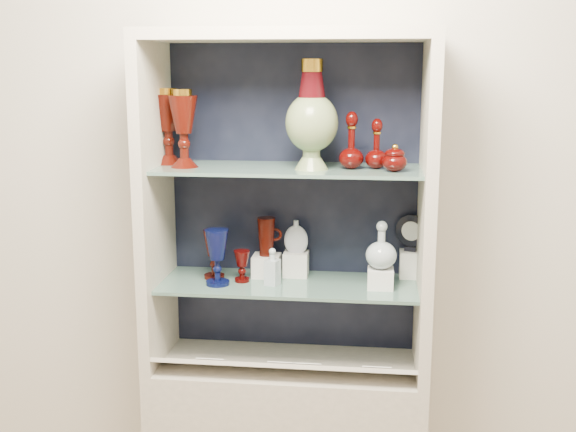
# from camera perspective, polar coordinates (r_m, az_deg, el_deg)

# --- Properties ---
(wall_back) EXTENTS (3.50, 0.02, 2.80)m
(wall_back) POSITION_cam_1_polar(r_m,az_deg,el_deg) (2.74, 0.55, 2.99)
(wall_back) COLOR silver
(wall_back) RESTS_ON ground
(cabinet_back_panel) EXTENTS (0.98, 0.02, 1.15)m
(cabinet_back_panel) POSITION_cam_1_polar(r_m,az_deg,el_deg) (2.72, 0.48, 1.33)
(cabinet_back_panel) COLOR black
(cabinet_back_panel) RESTS_ON cabinet_base
(cabinet_side_left) EXTENTS (0.04, 0.40, 1.15)m
(cabinet_side_left) POSITION_cam_1_polar(r_m,az_deg,el_deg) (2.63, -10.42, 0.79)
(cabinet_side_left) COLOR #B7AE9C
(cabinet_side_left) RESTS_ON cabinet_base
(cabinet_side_right) EXTENTS (0.04, 0.40, 1.15)m
(cabinet_side_right) POSITION_cam_1_polar(r_m,az_deg,el_deg) (2.52, 10.88, 0.29)
(cabinet_side_right) COLOR #B7AE9C
(cabinet_side_right) RESTS_ON cabinet_base
(cabinet_top_cap) EXTENTS (1.00, 0.40, 0.04)m
(cabinet_top_cap) POSITION_cam_1_polar(r_m,az_deg,el_deg) (2.49, 0.00, 14.12)
(cabinet_top_cap) COLOR #B7AE9C
(cabinet_top_cap) RESTS_ON cabinet_side_left
(shelf_lower) EXTENTS (0.92, 0.34, 0.01)m
(shelf_lower) POSITION_cam_1_polar(r_m,az_deg,el_deg) (2.62, 0.05, -5.39)
(shelf_lower) COLOR slate
(shelf_lower) RESTS_ON cabinet_side_left
(shelf_upper) EXTENTS (0.92, 0.34, 0.01)m
(shelf_upper) POSITION_cam_1_polar(r_m,az_deg,el_deg) (2.53, 0.05, 3.73)
(shelf_upper) COLOR slate
(shelf_upper) RESTS_ON cabinet_side_left
(label_ledge) EXTENTS (0.92, 0.17, 0.09)m
(label_ledge) POSITION_cam_1_polar(r_m,az_deg,el_deg) (2.60, -0.30, -11.82)
(label_ledge) COLOR #B7AE9C
(label_ledge) RESTS_ON cabinet_base
(label_card_0) EXTENTS (0.10, 0.06, 0.03)m
(label_card_0) POSITION_cam_1_polar(r_m,az_deg,el_deg) (2.58, 1.54, -11.59)
(label_card_0) COLOR white
(label_card_0) RESTS_ON label_ledge
(label_card_1) EXTENTS (0.10, 0.06, 0.03)m
(label_card_1) POSITION_cam_1_polar(r_m,az_deg,el_deg) (2.63, -6.06, -11.18)
(label_card_1) COLOR white
(label_card_1) RESTS_ON label_ledge
(label_card_2) EXTENTS (0.10, 0.06, 0.03)m
(label_card_2) POSITION_cam_1_polar(r_m,az_deg,el_deg) (2.57, 7.02, -11.77)
(label_card_2) COLOR white
(label_card_2) RESTS_ON label_ledge
(label_card_3) EXTENTS (0.10, 0.06, 0.03)m
(label_card_3) POSITION_cam_1_polar(r_m,az_deg,el_deg) (2.59, -0.44, -11.50)
(label_card_3) COLOR white
(label_card_3) RESTS_ON label_ledge
(pedestal_lamp_left) EXTENTS (0.11, 0.11, 0.27)m
(pedestal_lamp_left) POSITION_cam_1_polar(r_m,az_deg,el_deg) (2.64, -9.44, 7.00)
(pedestal_lamp_left) COLOR #3F0D06
(pedestal_lamp_left) RESTS_ON shelf_upper
(pedestal_lamp_right) EXTENTS (0.13, 0.13, 0.27)m
(pedestal_lamp_right) POSITION_cam_1_polar(r_m,az_deg,el_deg) (2.55, -8.24, 6.86)
(pedestal_lamp_right) COLOR #3F0D06
(pedestal_lamp_right) RESTS_ON shelf_upper
(enamel_urn) EXTENTS (0.20, 0.20, 0.37)m
(enamel_urn) POSITION_cam_1_polar(r_m,az_deg,el_deg) (2.47, 1.89, 8.00)
(enamel_urn) COLOR #06440C
(enamel_urn) RESTS_ON shelf_upper
(ruby_decanter_a) EXTENTS (0.09, 0.09, 0.22)m
(ruby_decanter_a) POSITION_cam_1_polar(r_m,az_deg,el_deg) (2.49, 5.04, 6.24)
(ruby_decanter_a) COLOR #420502
(ruby_decanter_a) RESTS_ON shelf_upper
(ruby_decanter_b) EXTENTS (0.10, 0.10, 0.18)m
(ruby_decanter_b) POSITION_cam_1_polar(r_m,az_deg,el_deg) (2.50, 7.02, 5.80)
(ruby_decanter_b) COLOR #420502
(ruby_decanter_b) RESTS_ON shelf_upper
(lidded_bowl) EXTENTS (0.10, 0.10, 0.10)m
(lidded_bowl) POSITION_cam_1_polar(r_m,az_deg,el_deg) (2.45, 8.43, 4.60)
(lidded_bowl) COLOR #420502
(lidded_bowl) RESTS_ON shelf_upper
(cobalt_goblet) EXTENTS (0.10, 0.10, 0.20)m
(cobalt_goblet) POSITION_cam_1_polar(r_m,az_deg,el_deg) (2.58, -5.61, -3.28)
(cobalt_goblet) COLOR #080D3A
(cobalt_goblet) RESTS_ON shelf_lower
(ruby_goblet_tall) EXTENTS (0.10, 0.10, 0.18)m
(ruby_goblet_tall) POSITION_cam_1_polar(r_m,az_deg,el_deg) (2.66, -5.88, -3.01)
(ruby_goblet_tall) COLOR #3F0D06
(ruby_goblet_tall) RESTS_ON shelf_lower
(ruby_goblet_small) EXTENTS (0.07, 0.07, 0.12)m
(ruby_goblet_small) POSITION_cam_1_polar(r_m,az_deg,el_deg) (2.62, -3.66, -3.98)
(ruby_goblet_small) COLOR #420502
(ruby_goblet_small) RESTS_ON shelf_lower
(riser_ruby_pitcher) EXTENTS (0.10, 0.10, 0.08)m
(riser_ruby_pitcher) POSITION_cam_1_polar(r_m,az_deg,el_deg) (2.69, -1.72, -3.94)
(riser_ruby_pitcher) COLOR silver
(riser_ruby_pitcher) RESTS_ON shelf_lower
(ruby_pitcher) EXTENTS (0.12, 0.09, 0.14)m
(ruby_pitcher) POSITION_cam_1_polar(r_m,az_deg,el_deg) (2.66, -1.73, -1.64)
(ruby_pitcher) COLOR #3F0D06
(ruby_pitcher) RESTS_ON riser_ruby_pitcher
(clear_square_bottle) EXTENTS (0.06, 0.06, 0.14)m
(clear_square_bottle) POSITION_cam_1_polar(r_m,az_deg,el_deg) (2.58, -1.24, -4.01)
(clear_square_bottle) COLOR #A3B4BC
(clear_square_bottle) RESTS_ON shelf_lower
(riser_flat_flask) EXTENTS (0.09, 0.09, 0.09)m
(riser_flat_flask) POSITION_cam_1_polar(r_m,az_deg,el_deg) (2.69, 0.63, -3.80)
(riser_flat_flask) COLOR silver
(riser_flat_flask) RESTS_ON shelf_lower
(flat_flask) EXTENTS (0.09, 0.04, 0.12)m
(flat_flask) POSITION_cam_1_polar(r_m,az_deg,el_deg) (2.67, 0.64, -1.57)
(flat_flask) COLOR #B5BDC8
(flat_flask) RESTS_ON riser_flat_flask
(riser_clear_round_decanter) EXTENTS (0.09, 0.09, 0.07)m
(riser_clear_round_decanter) POSITION_cam_1_polar(r_m,az_deg,el_deg) (2.57, 7.32, -4.90)
(riser_clear_round_decanter) COLOR silver
(riser_clear_round_decanter) RESTS_ON shelf_lower
(clear_round_decanter) EXTENTS (0.13, 0.13, 0.16)m
(clear_round_decanter) POSITION_cam_1_polar(r_m,az_deg,el_deg) (2.54, 7.39, -2.38)
(clear_round_decanter) COLOR #A3B4BC
(clear_round_decanter) RESTS_ON riser_clear_round_decanter
(riser_cameo_medallion) EXTENTS (0.08, 0.08, 0.10)m
(riser_cameo_medallion) POSITION_cam_1_polar(r_m,az_deg,el_deg) (2.71, 9.65, -3.76)
(riser_cameo_medallion) COLOR silver
(riser_cameo_medallion) RESTS_ON shelf_lower
(cameo_medallion) EXTENTS (0.13, 0.08, 0.14)m
(cameo_medallion) POSITION_cam_1_polar(r_m,az_deg,el_deg) (2.68, 9.74, -1.28)
(cameo_medallion) COLOR black
(cameo_medallion) RESTS_ON riser_cameo_medallion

